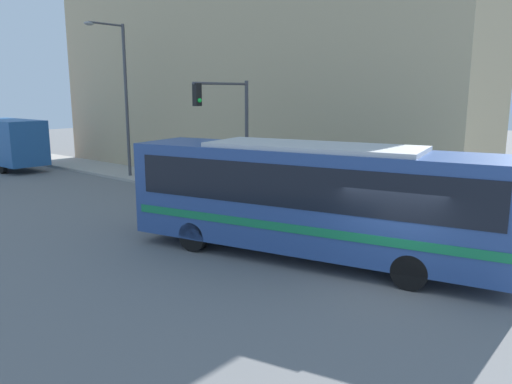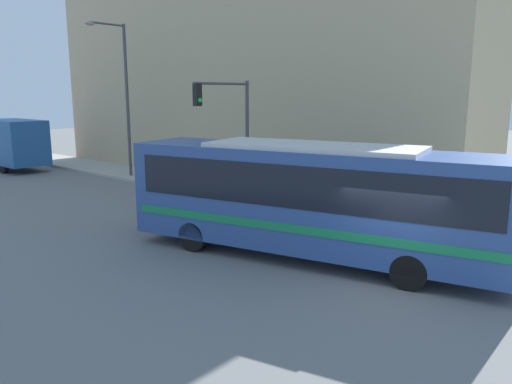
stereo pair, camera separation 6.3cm
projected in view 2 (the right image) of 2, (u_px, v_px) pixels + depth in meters
ground_plane at (395, 284)px, 12.96m from camera, size 120.00×120.00×0.00m
sidewalk at (131, 173)px, 30.23m from camera, size 3.18×70.00×0.15m
building_facade at (242, 65)px, 29.21m from camera, size 6.00×27.99×12.91m
city_bus at (312, 194)px, 14.58m from camera, size 4.78×11.54×3.42m
delivery_truck at (5, 142)px, 32.33m from camera, size 2.39×7.99×3.20m
fire_hydrant at (363, 209)px, 19.04m from camera, size 0.27×0.37×0.74m
traffic_light_pole at (230, 119)px, 21.54m from camera, size 3.28×0.35×5.24m
parking_meter at (278, 181)px, 21.57m from camera, size 0.14×0.14×1.41m
street_lamp at (123, 89)px, 27.82m from camera, size 2.45×0.28×8.42m
pedestrian_near_corner at (339, 186)px, 20.93m from camera, size 0.34×0.34×1.71m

